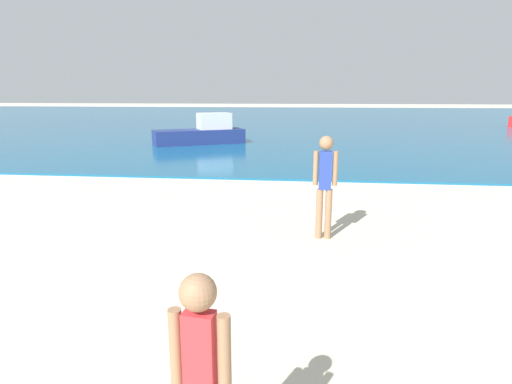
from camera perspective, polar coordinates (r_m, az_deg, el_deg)
water at (r=41.70m, az=5.46°, el=9.97°), size 160.00×60.00×0.06m
person_distant at (r=7.08m, az=9.34°, el=1.45°), size 0.40×0.23×1.75m
boat_near at (r=20.34m, az=-7.30°, el=7.93°), size 4.37×3.18×1.44m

